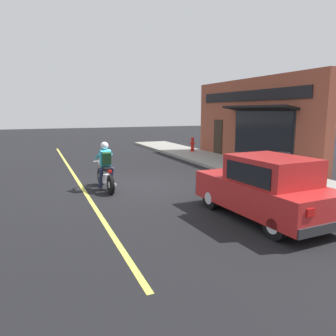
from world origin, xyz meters
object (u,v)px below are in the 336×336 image
at_px(fire_hydrant, 192,144).
at_px(motorcycle_with_rider, 105,170).
at_px(car_hatchback, 265,188).
at_px(traffic_cone, 235,162).
at_px(trash_bin, 282,165).

bearing_deg(fire_hydrant, motorcycle_with_rider, -133.30).
relative_size(car_hatchback, traffic_cone, 6.45).
height_order(trash_bin, fire_hydrant, trash_bin).
height_order(car_hatchback, traffic_cone, car_hatchback).
height_order(motorcycle_with_rider, traffic_cone, motorcycle_with_rider).
distance_m(trash_bin, traffic_cone, 2.46).
bearing_deg(trash_bin, car_hatchback, -136.01).
xyz_separation_m(motorcycle_with_rider, traffic_cone, (5.86, 1.14, -0.25)).
relative_size(motorcycle_with_rider, traffic_cone, 3.37).
relative_size(trash_bin, fire_hydrant, 1.11).
bearing_deg(traffic_cone, car_hatchback, -117.00).
distance_m(motorcycle_with_rider, car_hatchback, 5.38).
bearing_deg(traffic_cone, trash_bin, -79.31).
relative_size(motorcycle_with_rider, fire_hydrant, 2.30).
distance_m(motorcycle_with_rider, traffic_cone, 5.97).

